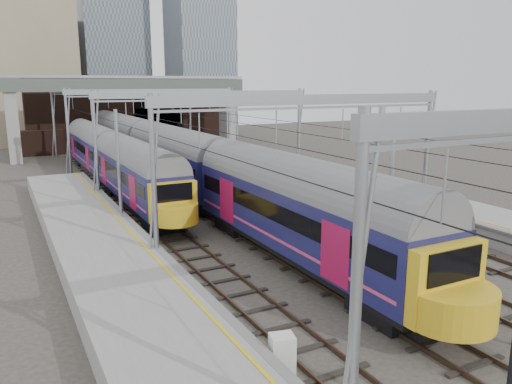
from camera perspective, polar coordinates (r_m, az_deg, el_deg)
ground at (r=21.08m, az=18.25°, el=-11.79°), size 160.00×160.00×0.00m
platform_left at (r=17.97m, az=-12.31°, el=-13.84°), size 4.32×55.00×1.12m
tracks at (r=32.62m, az=-0.83°, el=-2.56°), size 14.40×80.00×0.22m
overhead_line at (r=37.49m, az=-5.39°, el=9.47°), size 16.80×80.00×8.00m
retaining_wall at (r=67.06m, az=-14.23°, el=8.47°), size 28.00×2.75×9.00m
overbridge at (r=60.86m, az=-14.35°, el=10.88°), size 28.00×3.00×9.25m
city_skyline at (r=85.79m, az=-16.85°, el=17.63°), size 37.50×27.50×60.00m
train_main at (r=47.29m, az=-12.48°, el=5.04°), size 3.06×70.57×5.17m
train_second at (r=42.13m, az=-16.13°, el=3.71°), size 2.73×31.58×4.72m
relay_cabinet at (r=15.11m, az=2.99°, el=-18.34°), size 0.80×0.72×1.37m
equip_cover_a at (r=23.35m, az=15.13°, el=-9.07°), size 0.82×0.62×0.09m
equip_cover_b at (r=28.38m, az=6.85°, el=-4.88°), size 0.84×0.67×0.09m
equip_cover_c at (r=27.23m, az=16.95°, el=-6.07°), size 0.98×0.80×0.10m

